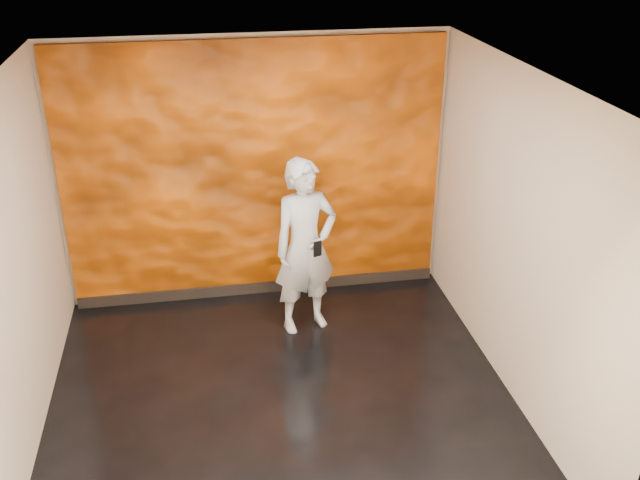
# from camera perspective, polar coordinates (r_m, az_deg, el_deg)

# --- Properties ---
(room) EXTENTS (4.02, 4.02, 2.81)m
(room) POSITION_cam_1_polar(r_m,az_deg,el_deg) (5.61, -3.32, -1.51)
(room) COLOR black
(room) RESTS_ON ground
(feature_wall) EXTENTS (3.90, 0.06, 2.75)m
(feature_wall) POSITION_cam_1_polar(r_m,az_deg,el_deg) (7.41, -5.20, 5.26)
(feature_wall) COLOR #F76403
(feature_wall) RESTS_ON ground
(baseboard) EXTENTS (3.90, 0.04, 0.12)m
(baseboard) POSITION_cam_1_polar(r_m,az_deg,el_deg) (7.93, -4.79, -3.80)
(baseboard) COLOR black
(baseboard) RESTS_ON ground
(man) EXTENTS (0.74, 0.59, 1.79)m
(man) POSITION_cam_1_polar(r_m,az_deg,el_deg) (6.92, -1.18, -0.56)
(man) COLOR #ACB3BD
(man) RESTS_ON ground
(phone) EXTENTS (0.08, 0.04, 0.15)m
(phone) POSITION_cam_1_polar(r_m,az_deg,el_deg) (6.67, -0.20, -0.71)
(phone) COLOR black
(phone) RESTS_ON man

